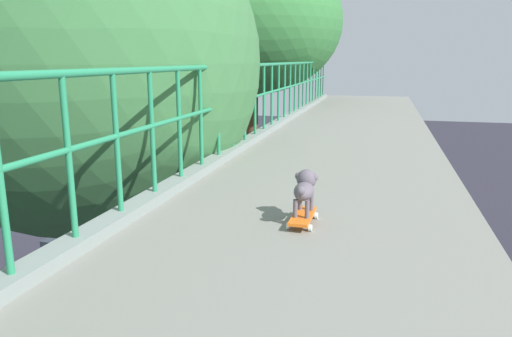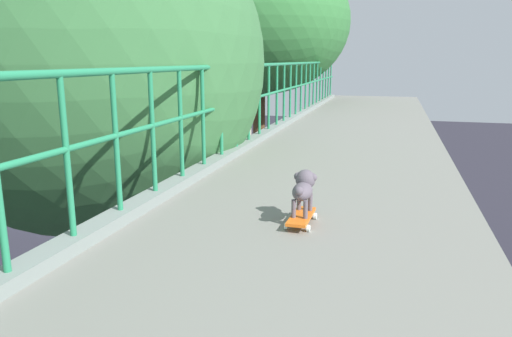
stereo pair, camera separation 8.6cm
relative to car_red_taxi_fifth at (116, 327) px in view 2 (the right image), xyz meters
name	(u,v)px [view 2 (the right image)]	position (x,y,z in m)	size (l,w,h in m)	color
car_red_taxi_fifth	(116,327)	(0.00, 0.00, 0.00)	(1.82, 4.20, 1.47)	red
car_white_sixth	(90,251)	(-3.54, 4.05, 0.01)	(2.00, 4.57, 1.39)	silver
car_yellow_cab_seventh	(205,237)	(-0.13, 6.28, 0.04)	(2.00, 3.96, 1.63)	yellow
city_bus	(202,160)	(-3.65, 14.63, 1.09)	(2.58, 11.27, 3.08)	beige
roadside_tree_mid	(87,66)	(1.84, -2.99, 6.41)	(5.33, 5.33, 9.72)	brown
roadside_tree_far	(259,24)	(2.16, 5.50, 7.57)	(5.58, 5.58, 10.48)	brown
toy_skateboard	(301,217)	(5.65, -5.79, 5.29)	(0.20, 0.47, 0.08)	orange
small_dog	(304,187)	(5.65, -5.72, 5.51)	(0.19, 0.41, 0.34)	#5E5561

